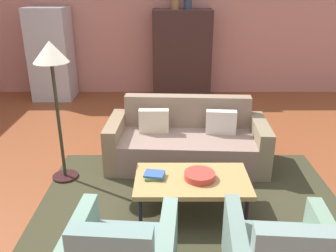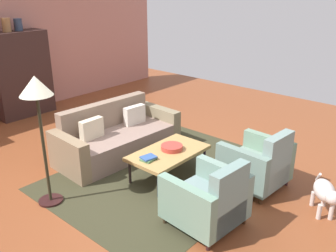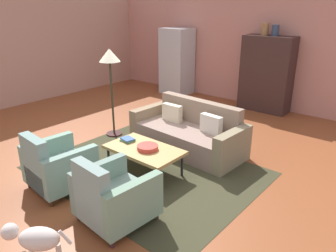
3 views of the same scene
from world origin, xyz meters
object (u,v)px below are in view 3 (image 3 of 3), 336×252
(book_stack, at_px, (128,140))
(vase_round, at_px, (275,30))
(coffee_table, at_px, (144,150))
(floor_lamp, at_px, (110,63))
(armchair_right, at_px, (112,198))
(armchair_left, at_px, (56,167))
(dog, at_px, (35,239))
(couch, at_px, (190,133))
(refrigerator, at_px, (177,61))
(fruit_bowl, at_px, (148,147))
(cabinet, at_px, (266,74))
(vase_tall, at_px, (265,29))

(book_stack, distance_m, vase_round, 4.48)
(coffee_table, distance_m, floor_lamp, 2.03)
(armchair_right, distance_m, floor_lamp, 3.08)
(armchair_left, bearing_deg, dog, -35.47)
(couch, distance_m, armchair_left, 2.43)
(dog, bearing_deg, couch, -117.01)
(refrigerator, relative_size, dog, 3.07)
(fruit_bowl, relative_size, book_stack, 1.40)
(cabinet, xyz_separation_m, dog, (0.49, -6.33, -0.59))
(cabinet, bearing_deg, couch, -90.61)
(fruit_bowl, xyz_separation_m, book_stack, (-0.47, 0.03, -0.01))
(couch, xyz_separation_m, vase_round, (0.13, 3.03, 1.64))
(coffee_table, xyz_separation_m, cabinet, (0.04, 4.22, 0.52))
(vase_tall, relative_size, refrigerator, 0.15)
(coffee_table, height_order, armchair_left, armchair_left)
(armchair_right, relative_size, vase_tall, 3.20)
(fruit_bowl, bearing_deg, dog, -77.90)
(armchair_right, distance_m, vase_tall, 5.65)
(couch, xyz_separation_m, coffee_table, (-0.00, -1.19, 0.09))
(coffee_table, relative_size, fruit_bowl, 3.70)
(armchair_left, height_order, cabinet, cabinet)
(fruit_bowl, relative_size, vase_round, 1.31)
(armchair_right, bearing_deg, cabinet, 100.08)
(vase_tall, relative_size, vase_round, 1.11)
(armchair_right, height_order, vase_round, vase_round)
(armchair_left, relative_size, fruit_bowl, 2.71)
(book_stack, xyz_separation_m, floor_lamp, (-1.17, 0.70, 1.01))
(armchair_left, height_order, book_stack, armchair_left)
(cabinet, distance_m, floor_lamp, 3.88)
(couch, relative_size, armchair_right, 2.43)
(couch, distance_m, refrigerator, 4.00)
(refrigerator, distance_m, dog, 7.02)
(fruit_bowl, xyz_separation_m, floor_lamp, (-1.64, 0.73, 1.00))
(couch, distance_m, dog, 3.34)
(couch, height_order, refrigerator, refrigerator)
(book_stack, bearing_deg, vase_tall, 86.12)
(fruit_bowl, relative_size, cabinet, 0.18)
(fruit_bowl, distance_m, floor_lamp, 2.05)
(fruit_bowl, height_order, vase_round, vase_round)
(armchair_left, xyz_separation_m, book_stack, (0.21, 1.19, 0.09))
(armchair_left, height_order, dog, armchair_left)
(couch, height_order, vase_tall, vase_tall)
(book_stack, bearing_deg, floor_lamp, 148.89)
(vase_round, distance_m, floor_lamp, 3.91)
(armchair_right, height_order, dog, armchair_right)
(vase_round, bearing_deg, refrigerator, -177.95)
(coffee_table, xyz_separation_m, book_stack, (-0.40, 0.03, 0.06))
(book_stack, height_order, dog, dog)
(floor_lamp, bearing_deg, fruit_bowl, -23.99)
(fruit_bowl, bearing_deg, vase_tall, 92.58)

